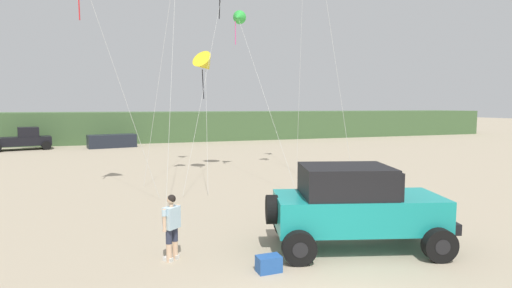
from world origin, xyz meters
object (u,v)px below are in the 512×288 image
Objects in this scene: distant_sedan at (112,141)px; kite_green_box at (238,18)px; jeep at (355,205)px; distant_pickup at (23,139)px; person_watching at (172,224)px; cooler_box at (269,264)px; kite_pink_ribbon at (205,64)px.

distant_sedan is 0.46× the size of kite_green_box.
jeep is 33.44m from distant_pickup.
distant_pickup is (-9.34, 29.57, 0.00)m from person_watching.
jeep reaches higher than person_watching.
cooler_box is 0.11× the size of distant_pickup.
distant_pickup reaches higher than distant_sedan.
cooler_box is at bearing -165.85° from jeep.
person_watching is 31.01m from distant_pickup.
kite_green_box is at bearing -24.39° from kite_pink_ribbon.
kite_pink_ribbon is at bearing -83.60° from distant_sedan.
kite_pink_ribbon is (3.36, 12.12, 5.19)m from person_watching.
jeep is at bearing -65.02° from distant_pickup.
distant_pickup is (-14.12, 30.32, -0.26)m from jeep.
jeep is at bearing 11.89° from cooler_box.
person_watching is at bearing 142.67° from cooler_box.
cooler_box is at bearing -93.55° from distant_sedan.
kite_pink_ribbon reaches higher than distant_pickup.
distant_pickup is 1.17× the size of distant_sedan.
distant_sedan is (-6.81, 29.96, -0.60)m from jeep.
kite_green_box is (7.07, -17.86, 7.98)m from distant_sedan.
distant_sedan is at bearing 111.59° from kite_green_box.
person_watching is 0.18× the size of kite_green_box.
jeep is 8.96× the size of cooler_box.
distant_pickup is 0.71× the size of kite_pink_ribbon.
person_watching is 0.40× the size of distant_sedan.
jeep is at bearing -88.31° from distant_sedan.
jeep is at bearing -83.73° from kite_pink_ribbon.
distant_sedan is (-4.08, 30.65, 0.41)m from cooler_box.
kite_green_box is 3.06m from kite_pink_ribbon.
kite_pink_ribbon is (12.71, -17.46, 5.19)m from distant_pickup.
kite_pink_ribbon is at bearing 96.27° from jeep.
kite_pink_ribbon is at bearing 155.61° from kite_green_box.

